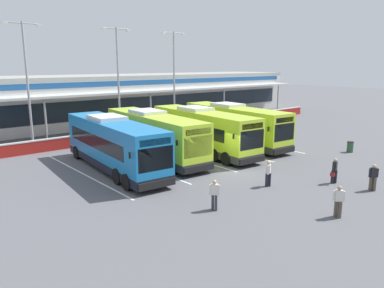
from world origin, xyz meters
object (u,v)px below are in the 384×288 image
at_px(coach_bus_right_centre, 234,125).
at_px(pedestrian_near_bin, 339,200).
at_px(lamp_post_east, 174,74).
at_px(litter_bin, 350,147).
at_px(coach_bus_centre, 202,131).
at_px(pedestrian_with_handbag, 334,170).
at_px(lamp_post_centre, 118,75).
at_px(pedestrian_approaching_bus, 373,176).
at_px(pedestrian_child, 214,194).
at_px(coach_bus_leftmost, 114,145).
at_px(pedestrian_in_dark_coat, 268,173).
at_px(coach_bus_left_centre, 154,136).
at_px(lamp_post_west, 27,77).

distance_m(coach_bus_right_centre, pedestrian_near_bin, 17.26).
relative_size(lamp_post_east, litter_bin, 11.83).
xyz_separation_m(coach_bus_centre, pedestrian_with_handbag, (0.60, -11.81, -0.93)).
distance_m(coach_bus_centre, lamp_post_centre, 12.01).
xyz_separation_m(coach_bus_centre, pedestrian_approaching_bus, (1.06, -14.01, -0.91)).
height_order(pedestrian_child, pedestrian_approaching_bus, same).
height_order(coach_bus_leftmost, pedestrian_in_dark_coat, coach_bus_leftmost).
distance_m(coach_bus_left_centre, litter_bin, 16.76).
xyz_separation_m(coach_bus_left_centre, pedestrian_child, (-3.81, -10.95, -0.91)).
bearing_deg(pedestrian_child, litter_bin, 5.53).
bearing_deg(coach_bus_right_centre, pedestrian_with_handbag, -106.93).
bearing_deg(pedestrian_approaching_bus, pedestrian_child, 156.97).
bearing_deg(litter_bin, pedestrian_near_bin, -155.32).
height_order(pedestrian_with_handbag, lamp_post_west, lamp_post_west).
xyz_separation_m(coach_bus_centre, pedestrian_near_bin, (-4.21, -14.67, -0.91)).
height_order(coach_bus_leftmost, pedestrian_near_bin, coach_bus_leftmost).
bearing_deg(pedestrian_near_bin, pedestrian_in_dark_coat, 77.46).
xyz_separation_m(pedestrian_with_handbag, lamp_post_west, (-10.95, 23.61, 5.43)).
bearing_deg(pedestrian_with_handbag, lamp_post_east, 77.36).
distance_m(coach_bus_leftmost, pedestrian_in_dark_coat, 10.93).
distance_m(pedestrian_near_bin, pedestrian_approaching_bus, 5.32).
bearing_deg(coach_bus_right_centre, pedestrian_near_bin, -119.57).
xyz_separation_m(pedestrian_in_dark_coat, pedestrian_child, (-5.14, -0.58, 0.00)).
xyz_separation_m(pedestrian_child, pedestrian_approaching_bus, (9.26, -3.94, 0.00)).
xyz_separation_m(pedestrian_approaching_bus, litter_bin, (8.47, 5.65, -0.41)).
xyz_separation_m(pedestrian_in_dark_coat, lamp_post_west, (-7.29, 21.30, 5.42)).
bearing_deg(pedestrian_approaching_bus, litter_bin, 33.73).
bearing_deg(coach_bus_right_centre, coach_bus_centre, -175.79).
bearing_deg(litter_bin, lamp_post_west, 134.59).
height_order(coach_bus_left_centre, litter_bin, coach_bus_left_centre).
height_order(lamp_post_west, litter_bin, lamp_post_west).
xyz_separation_m(coach_bus_leftmost, coach_bus_left_centre, (4.05, 0.91, 0.00)).
relative_size(pedestrian_approaching_bus, litter_bin, 1.74).
height_order(coach_bus_centre, lamp_post_east, lamp_post_east).
height_order(pedestrian_with_handbag, lamp_post_east, lamp_post_east).
relative_size(coach_bus_left_centre, pedestrian_near_bin, 7.61).
height_order(pedestrian_with_handbag, pedestrian_child, same).
bearing_deg(lamp_post_west, pedestrian_with_handbag, -65.12).
xyz_separation_m(lamp_post_west, lamp_post_centre, (8.67, -0.80, 0.00)).
xyz_separation_m(coach_bus_right_centre, lamp_post_west, (-14.64, 11.49, 4.50)).
bearing_deg(lamp_post_centre, lamp_post_east, 2.64).
xyz_separation_m(pedestrian_near_bin, lamp_post_centre, (2.53, 25.68, 5.42)).
xyz_separation_m(coach_bus_leftmost, pedestrian_in_dark_coat, (5.38, -9.47, -0.91)).
distance_m(pedestrian_with_handbag, pedestrian_near_bin, 5.60).
distance_m(coach_bus_centre, pedestrian_approaching_bus, 14.08).
xyz_separation_m(coach_bus_right_centre, litter_bin, (5.24, -8.68, -1.32)).
bearing_deg(pedestrian_child, lamp_post_east, 56.85).
bearing_deg(coach_bus_leftmost, coach_bus_left_centre, 12.64).
xyz_separation_m(coach_bus_right_centre, pedestrian_in_dark_coat, (-7.35, -9.81, -0.91)).
distance_m(coach_bus_centre, lamp_post_east, 13.52).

